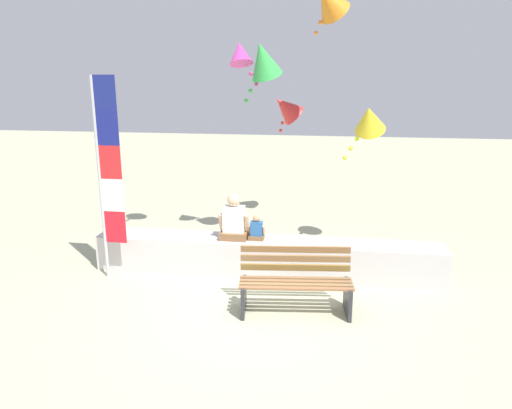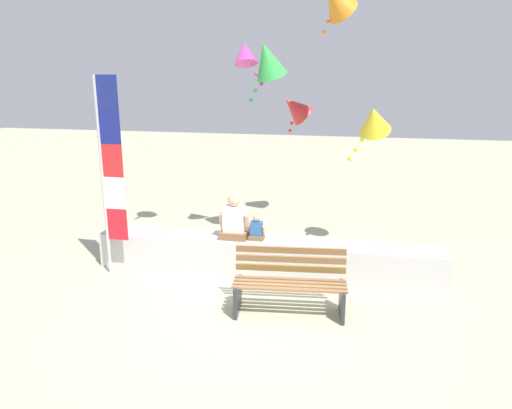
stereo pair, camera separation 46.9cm
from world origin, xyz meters
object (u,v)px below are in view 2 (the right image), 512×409
at_px(person_adult, 234,221).
at_px(flag_banner, 109,167).
at_px(park_bench, 290,284).
at_px(kite_green, 268,60).
at_px(kite_orange, 336,0).
at_px(kite_yellow, 374,120).
at_px(kite_magenta, 246,53).
at_px(person_child, 256,230).
at_px(kite_red, 295,108).

bearing_deg(person_adult, flag_banner, -164.71).
xyz_separation_m(park_bench, kite_green, (-0.80, 2.47, 3.07)).
relative_size(park_bench, kite_orange, 1.62).
bearing_deg(kite_yellow, kite_magenta, 176.59).
bearing_deg(kite_green, person_child, -87.23).
xyz_separation_m(kite_red, kite_orange, (0.85, -1.08, 2.01)).
height_order(park_bench, kite_yellow, kite_yellow).
relative_size(person_child, kite_red, 0.44).
relative_size(person_child, kite_magenta, 0.51).
bearing_deg(kite_green, kite_orange, 41.45).
height_order(kite_magenta, kite_orange, kite_orange).
bearing_deg(kite_orange, park_bench, -94.83).
xyz_separation_m(park_bench, flag_banner, (-3.03, 0.72, 1.40)).
bearing_deg(person_child, kite_yellow, 34.72).
relative_size(kite_red, kite_green, 0.85).
bearing_deg(kite_orange, kite_red, 128.36).
height_order(park_bench, kite_green, kite_green).
relative_size(flag_banner, kite_red, 3.35).
distance_m(flag_banner, kite_yellow, 4.53).
height_order(person_child, flag_banner, flag_banner).
distance_m(kite_magenta, kite_orange, 1.95).
distance_m(park_bench, flag_banner, 3.41).
height_order(park_bench, kite_orange, kite_orange).
height_order(kite_green, kite_orange, kite_orange).
distance_m(park_bench, kite_red, 5.01).
relative_size(person_child, kite_yellow, 0.39).
bearing_deg(park_bench, flag_banner, 166.54).
height_order(person_adult, kite_orange, kite_orange).
bearing_deg(kite_orange, kite_magenta, -152.77).
bearing_deg(flag_banner, kite_magenta, 46.97).
bearing_deg(kite_red, kite_orange, -51.64).
height_order(park_bench, person_child, person_child).
bearing_deg(kite_orange, kite_yellow, -49.31).
bearing_deg(kite_magenta, park_bench, -65.03).
bearing_deg(kite_red, park_bench, -82.88).
height_order(flag_banner, kite_orange, kite_orange).
relative_size(kite_green, kite_orange, 1.14).
bearing_deg(kite_green, person_adult, -104.55).
distance_m(person_child, kite_red, 3.71).
bearing_deg(kite_orange, person_child, -115.20).
xyz_separation_m(person_child, flag_banner, (-2.29, -0.52, 1.06)).
bearing_deg(kite_red, person_child, -93.06).
xyz_separation_m(kite_red, kite_magenta, (-0.67, -1.86, 1.07)).
bearing_deg(flag_banner, kite_orange, 39.21).
bearing_deg(person_child, flag_banner, -167.12).
bearing_deg(park_bench, kite_magenta, 114.97).
xyz_separation_m(person_adult, person_child, (0.38, 0.00, -0.13)).
height_order(person_adult, kite_magenta, kite_magenta).
distance_m(kite_red, kite_green, 2.26).
distance_m(person_adult, kite_orange, 4.48).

